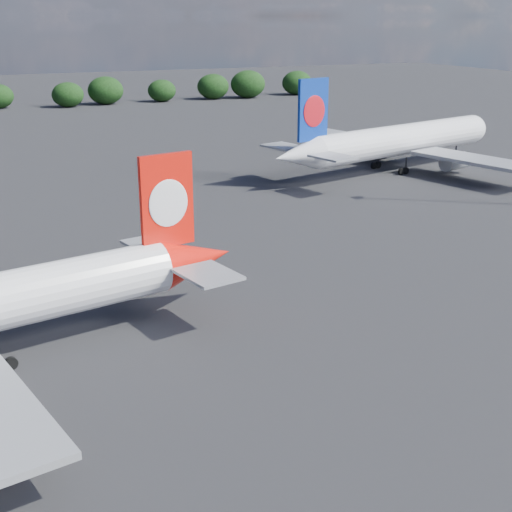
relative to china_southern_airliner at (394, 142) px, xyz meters
name	(u,v)px	position (x,y,z in m)	size (l,w,h in m)	color
china_southern_airliner	(394,142)	(0.00, 0.00, 0.00)	(49.13, 47.03, 16.18)	white
horizon_treeline	(7,95)	(-50.30, 115.34, -1.13)	(205.53, 14.00, 8.71)	black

